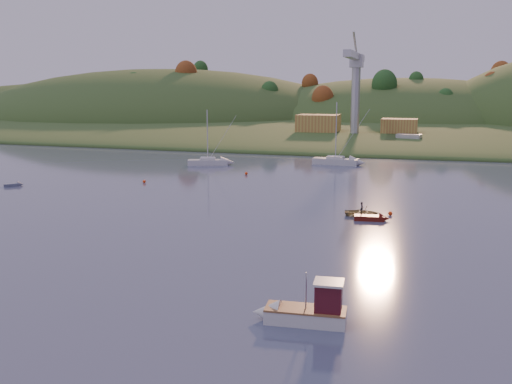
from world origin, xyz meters
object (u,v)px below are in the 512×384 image
(sailboat_far, at_px, (335,161))
(red_tender, at_px, (376,218))
(sailboat_near, at_px, (208,161))
(canoe, at_px, (362,213))
(grey_dinghy, at_px, (16,185))
(fishing_boat, at_px, (300,310))

(sailboat_far, distance_m, red_tender, 45.99)
(sailboat_near, relative_size, sailboat_far, 0.88)
(sailboat_far, bearing_deg, canoe, -73.80)
(sailboat_far, bearing_deg, sailboat_near, -157.98)
(sailboat_near, xyz_separation_m, grey_dinghy, (-19.01, -29.60, -0.48))
(fishing_boat, bearing_deg, red_tender, -98.61)
(sailboat_far, xyz_separation_m, grey_dinghy, (-41.91, -37.33, -0.55))
(grey_dinghy, bearing_deg, sailboat_near, 12.54)
(sailboat_near, bearing_deg, canoe, -65.98)
(sailboat_far, bearing_deg, grey_dinghy, -134.95)
(red_tender, bearing_deg, fishing_boat, -100.76)
(canoe, height_order, red_tender, red_tender)
(grey_dinghy, bearing_deg, fishing_boat, -80.34)
(red_tender, bearing_deg, sailboat_far, 97.87)
(sailboat_far, height_order, red_tender, sailboat_far)
(sailboat_near, distance_m, red_tender, 50.38)
(fishing_boat, relative_size, sailboat_far, 0.52)
(fishing_boat, distance_m, red_tender, 29.59)
(fishing_boat, relative_size, canoe, 1.57)
(sailboat_near, bearing_deg, fishing_boat, -83.05)
(sailboat_near, relative_size, grey_dinghy, 3.92)
(sailboat_far, bearing_deg, fishing_boat, -79.43)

